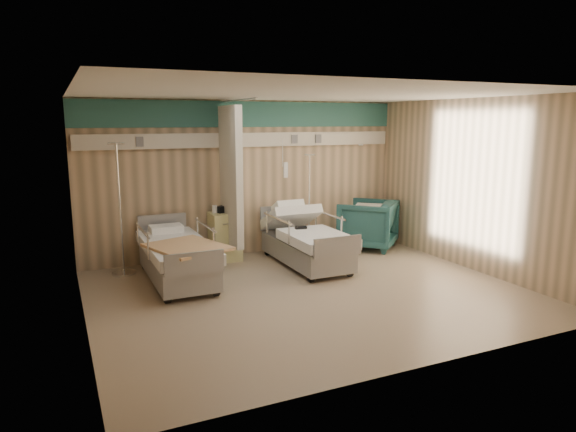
{
  "coord_description": "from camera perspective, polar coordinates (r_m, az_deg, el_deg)",
  "views": [
    {
      "loc": [
        -3.22,
        -6.29,
        2.44
      ],
      "look_at": [
        -0.06,
        0.6,
        1.03
      ],
      "focal_mm": 32.0,
      "sensor_mm": 36.0,
      "label": 1
    }
  ],
  "objects": [
    {
      "name": "bedside_cabinet",
      "position": [
        9.13,
        -7.02,
        -2.27
      ],
      "size": [
        0.5,
        0.48,
        0.85
      ],
      "primitive_type": "cube",
      "color": "#D9D388",
      "rests_on": "ground"
    },
    {
      "name": "bed_right",
      "position": [
        8.76,
        2.0,
        -3.48
      ],
      "size": [
        1.0,
        2.16,
        0.63
      ],
      "primitive_type": null,
      "color": "silver",
      "rests_on": "ground"
    },
    {
      "name": "white_cup",
      "position": [
        9.04,
        -8.14,
        0.76
      ],
      "size": [
        0.11,
        0.11,
        0.13
      ],
      "primitive_type": "cylinder",
      "rotation": [
        0.0,
        0.0,
        0.14
      ],
      "color": "white",
      "rests_on": "bedside_cabinet"
    },
    {
      "name": "bed_left",
      "position": [
        8.05,
        -12.2,
        -4.99
      ],
      "size": [
        1.0,
        2.16,
        0.63
      ],
      "primitive_type": null,
      "color": "silver",
      "rests_on": "ground"
    },
    {
      "name": "iv_stand_right",
      "position": [
        9.72,
        2.34,
        -1.71
      ],
      "size": [
        0.33,
        0.33,
        1.83
      ],
      "rotation": [
        0.0,
        0.0,
        0.16
      ],
      "color": "silver",
      "rests_on": "ground"
    },
    {
      "name": "iv_stand_left",
      "position": [
        8.64,
        -17.92,
        -3.41
      ],
      "size": [
        0.38,
        0.38,
        2.11
      ],
      "rotation": [
        0.0,
        0.0,
        0.16
      ],
      "color": "silver",
      "rests_on": "ground"
    },
    {
      "name": "visitor_armchair",
      "position": [
        10.04,
        8.86,
        -0.9
      ],
      "size": [
        1.43,
        1.43,
        0.93
      ],
      "primitive_type": "imported",
      "rotation": [
        0.0,
        0.0,
        3.89
      ],
      "color": "#204F51",
      "rests_on": "ground"
    },
    {
      "name": "call_remote",
      "position": [
        8.7,
        1.44,
        -1.3
      ],
      "size": [
        0.21,
        0.12,
        0.04
      ],
      "primitive_type": "cube",
      "rotation": [
        0.0,
        0.0,
        -0.18
      ],
      "color": "black",
      "rests_on": "bed_right"
    },
    {
      "name": "room_walls",
      "position": [
        7.3,
        1.33,
        6.02
      ],
      "size": [
        6.04,
        5.04,
        2.82
      ],
      "color": "tan",
      "rests_on": "ground"
    },
    {
      "name": "toiletry_bag",
      "position": [
        9.07,
        -7.23,
        0.76
      ],
      "size": [
        0.24,
        0.18,
        0.12
      ],
      "primitive_type": "cube",
      "rotation": [
        0.0,
        0.0,
        0.2
      ],
      "color": "black",
      "rests_on": "bedside_cabinet"
    },
    {
      "name": "tan_blanket",
      "position": [
        7.54,
        -11.1,
        -3.38
      ],
      "size": [
        1.21,
        1.35,
        0.04
      ],
      "primitive_type": "cube",
      "rotation": [
        0.0,
        0.0,
        0.32
      ],
      "color": "tan",
      "rests_on": "bed_left"
    },
    {
      "name": "ground",
      "position": [
        7.48,
        2.34,
        -8.5
      ],
      "size": [
        6.0,
        5.0,
        0.0
      ],
      "primitive_type": "cube",
      "color": "gray",
      "rests_on": "ground"
    },
    {
      "name": "waffle_blanket",
      "position": [
        9.94,
        9.24,
        1.93
      ],
      "size": [
        0.9,
        0.91,
        0.08
      ],
      "primitive_type": "cube",
      "rotation": [
        0.0,
        0.0,
        4.03
      ],
      "color": "silver",
      "rests_on": "visitor_armchair"
    }
  ]
}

